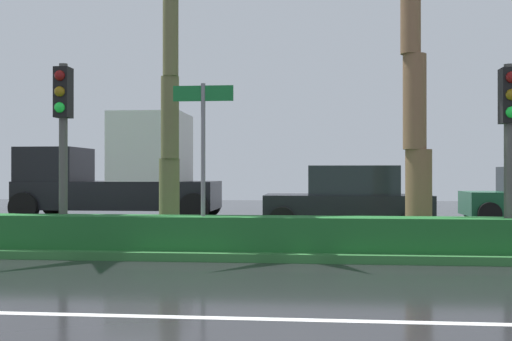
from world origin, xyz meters
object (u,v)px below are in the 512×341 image
at_px(street_name_sign, 203,143).
at_px(box_truck_lead, 122,172).
at_px(traffic_signal_median_left, 63,120).
at_px(traffic_signal_median_right, 509,123).
at_px(car_in_traffic_second, 349,200).

xyz_separation_m(street_name_sign, box_truck_lead, (-4.30, 8.68, -0.53)).
height_order(traffic_signal_median_left, traffic_signal_median_right, traffic_signal_median_left).
bearing_deg(street_name_sign, traffic_signal_median_right, 0.71).
bearing_deg(box_truck_lead, car_in_traffic_second, 155.62).
distance_m(box_truck_lead, car_in_traffic_second, 7.91).
xyz_separation_m(traffic_signal_median_left, traffic_signal_median_right, (8.12, -0.25, -0.13)).
relative_size(street_name_sign, box_truck_lead, 0.47).
bearing_deg(box_truck_lead, street_name_sign, 116.35).
bearing_deg(car_in_traffic_second, traffic_signal_median_right, 114.83).
relative_size(traffic_signal_median_right, car_in_traffic_second, 0.76).
distance_m(traffic_signal_median_left, street_name_sign, 2.82).
xyz_separation_m(traffic_signal_median_left, box_truck_lead, (-1.54, 8.37, -0.99)).
distance_m(traffic_signal_median_left, car_in_traffic_second, 7.80).
distance_m(street_name_sign, box_truck_lead, 9.70).
bearing_deg(box_truck_lead, traffic_signal_median_left, 100.42).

